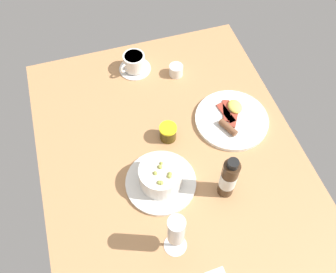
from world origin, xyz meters
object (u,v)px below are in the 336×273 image
Objects in this scene: wine_glass at (176,232)px; breakfast_plate at (232,119)px; sauce_bottle_brown at (228,179)px; coffee_cup at (134,63)px; porridge_bowl at (161,177)px; jam_jar at (168,132)px; creamer_jug at (176,70)px.

wine_glass is 0.73× the size of breakfast_plate.
sauce_bottle_brown is at bearing 120.64° from wine_glass.
coffee_cup is at bearing -166.12° from sauce_bottle_brown.
porridge_bowl is 1.18× the size of wine_glass.
coffee_cup is 33.59cm from jam_jar.
sauce_bottle_brown is (23.63, 11.00, 5.24)cm from jam_jar.
porridge_bowl reaches higher than jam_jar.
porridge_bowl reaches higher than creamer_jug.
breakfast_plate is (33.08, 26.13, -2.46)cm from coffee_cup.
breakfast_plate is (25.98, 11.94, -1.33)cm from creamer_jug.
coffee_cup is at bearing 175.46° from wine_glass.
sauce_bottle_brown reaches higher than jam_jar.
wine_glass is (61.57, -19.64, 9.50)cm from creamer_jug.
creamer_jug is at bearing 179.90° from sauce_bottle_brown.
jam_jar is at bearing -155.05° from sauce_bottle_brown.
wine_glass is 1.03× the size of sauce_bottle_brown.
jam_jar is (26.35, -11.08, 0.73)cm from creamer_jug.
porridge_bowl is at bearing 175.63° from wine_glass.
creamer_jug is 28.60cm from jam_jar.
breakfast_plate is at bearing 153.38° from sauce_bottle_brown.
coffee_cup is 58.99cm from sauce_bottle_brown.
sauce_bottle_brown is (8.13, 18.05, 4.24)cm from porridge_bowl.
coffee_cup is at bearing -141.69° from breakfast_plate.
wine_glass reaches higher than breakfast_plate.
jam_jar is 0.33× the size of sauce_bottle_brown.
porridge_bowl is 45.65cm from creamer_jug.
jam_jar is 23.12cm from breakfast_plate.
wine_glass reaches higher than jam_jar.
coffee_cup is 42.23cm from breakfast_plate.
wine_glass is at bearing -4.54° from coffee_cup.
sauce_bottle_brown is 27.82cm from breakfast_plate.
coffee_cup is 2.00× the size of creamer_jug.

